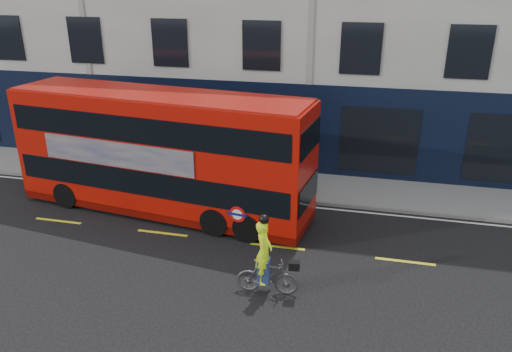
% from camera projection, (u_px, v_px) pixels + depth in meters
% --- Properties ---
extents(ground, '(120.00, 120.00, 0.00)m').
position_uv_depth(ground, '(268.00, 271.00, 14.82)').
color(ground, black).
rests_on(ground, ground).
extents(pavement, '(60.00, 3.00, 0.12)m').
position_uv_depth(pavement, '(300.00, 186.00, 20.67)').
color(pavement, gray).
rests_on(pavement, ground).
extents(kerb, '(60.00, 0.12, 0.13)m').
position_uv_depth(kerb, '(295.00, 201.00, 19.31)').
color(kerb, slate).
rests_on(kerb, ground).
extents(road_edge_line, '(58.00, 0.10, 0.01)m').
position_uv_depth(road_edge_line, '(293.00, 205.00, 19.06)').
color(road_edge_line, silver).
rests_on(road_edge_line, ground).
extents(lane_dashes, '(58.00, 0.12, 0.01)m').
position_uv_depth(lane_dashes, '(277.00, 246.00, 16.17)').
color(lane_dashes, yellow).
rests_on(lane_dashes, ground).
extents(bus, '(11.21, 3.92, 4.43)m').
position_uv_depth(bus, '(162.00, 152.00, 17.88)').
color(bus, '#B51007').
rests_on(bus, ground).
extents(cyclist, '(1.75, 0.69, 2.40)m').
position_uv_depth(cyclist, '(266.00, 267.00, 13.54)').
color(cyclist, '#494B4E').
rests_on(cyclist, ground).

